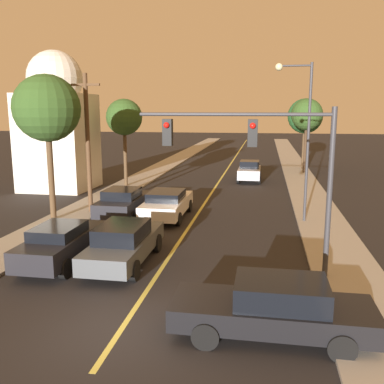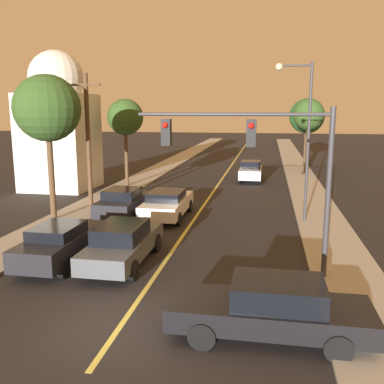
% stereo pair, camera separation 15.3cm
% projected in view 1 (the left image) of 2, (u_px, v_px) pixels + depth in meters
% --- Properties ---
extents(ground_plane, '(200.00, 200.00, 0.00)m').
position_uv_depth(ground_plane, '(122.00, 329.00, 11.25)').
color(ground_plane, black).
extents(road_surface, '(10.61, 80.00, 0.01)m').
position_uv_depth(road_surface, '(231.00, 164.00, 46.10)').
color(road_surface, black).
rests_on(road_surface, ground).
extents(sidewalk_left, '(2.50, 80.00, 0.12)m').
position_uv_depth(sidewalk_left, '(172.00, 162.00, 47.18)').
color(sidewalk_left, '#9E998E').
rests_on(sidewalk_left, ground).
extents(sidewalk_right, '(2.50, 80.00, 0.12)m').
position_uv_depth(sidewalk_right, '(293.00, 164.00, 45.01)').
color(sidewalk_right, '#9E998E').
rests_on(sidewalk_right, ground).
extents(car_near_lane_front, '(1.93, 4.99, 1.58)m').
position_uv_depth(car_near_lane_front, '(124.00, 243.00, 15.85)').
color(car_near_lane_front, '#474C51').
rests_on(car_near_lane_front, ground).
extents(car_near_lane_second, '(2.06, 4.94, 1.48)m').
position_uv_depth(car_near_lane_second, '(167.00, 203.00, 22.73)').
color(car_near_lane_second, white).
rests_on(car_near_lane_second, ground).
extents(car_outer_lane_front, '(1.85, 4.56, 1.52)m').
position_uv_depth(car_outer_lane_front, '(61.00, 243.00, 15.92)').
color(car_outer_lane_front, black).
rests_on(car_outer_lane_front, ground).
extents(car_outer_lane_second, '(2.01, 4.38, 1.58)m').
position_uv_depth(car_outer_lane_second, '(123.00, 202.00, 22.81)').
color(car_outer_lane_second, black).
rests_on(car_outer_lane_second, ground).
extents(car_far_oncoming, '(1.86, 3.94, 1.66)m').
position_uv_depth(car_far_oncoming, '(249.00, 171.00, 34.46)').
color(car_far_oncoming, '#A5A8B2').
rests_on(car_far_oncoming, ground).
extents(car_crossing_right, '(5.07, 1.97, 1.52)m').
position_uv_depth(car_crossing_right, '(274.00, 308.00, 10.73)').
color(car_crossing_right, black).
rests_on(car_crossing_right, ground).
extents(traffic_signal_mast, '(6.48, 0.42, 5.66)m').
position_uv_depth(traffic_signal_mast, '(263.00, 153.00, 14.14)').
color(traffic_signal_mast, '#333338').
rests_on(traffic_signal_mast, ground).
extents(streetlamp_right, '(1.79, 0.36, 7.80)m').
position_uv_depth(streetlamp_right, '(301.00, 123.00, 20.99)').
color(streetlamp_right, '#333338').
rests_on(streetlamp_right, ground).
extents(utility_pole_left, '(1.60, 0.24, 7.47)m').
position_uv_depth(utility_pole_left, '(88.00, 141.00, 23.12)').
color(utility_pole_left, '#513823').
rests_on(utility_pole_left, ground).
extents(tree_left_near, '(2.63, 2.63, 6.37)m').
position_uv_depth(tree_left_near, '(124.00, 118.00, 31.06)').
color(tree_left_near, '#4C3823').
rests_on(tree_left_near, ground).
extents(tree_left_far, '(3.31, 3.31, 7.30)m').
position_uv_depth(tree_left_far, '(47.00, 109.00, 21.06)').
color(tree_left_far, '#4C3823').
rests_on(tree_left_far, ground).
extents(tree_right_near, '(2.77, 2.77, 6.57)m').
position_uv_depth(tree_right_near, '(307.00, 115.00, 37.74)').
color(tree_right_near, '#3D2B1C').
rests_on(tree_right_near, ground).
extents(tree_right_far, '(3.29, 3.29, 6.65)m').
position_uv_depth(tree_right_far, '(305.00, 116.00, 40.32)').
color(tree_right_far, '#4C3823').
rests_on(tree_right_far, ground).
extents(domed_building_left, '(4.60, 4.60, 9.78)m').
position_uv_depth(domed_building_left, '(58.00, 124.00, 30.52)').
color(domed_building_left, beige).
rests_on(domed_building_left, ground).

